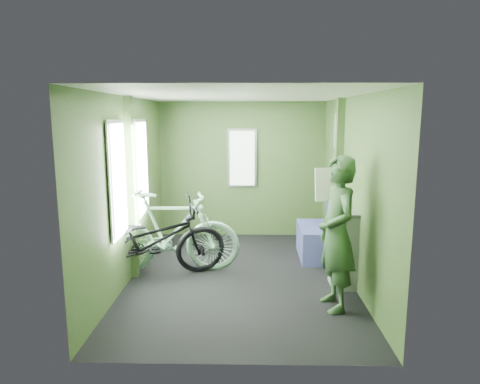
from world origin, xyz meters
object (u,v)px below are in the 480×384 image
object	(u,v)px
waste_box	(343,249)
bench_seat	(319,238)
bicycle_black	(152,279)
passenger	(337,234)
bicycle_mint	(171,272)

from	to	relation	value
waste_box	bench_seat	distance (m)	1.13
waste_box	bicycle_black	bearing A→B (deg)	175.72
passenger	bench_seat	xyz separation A→B (m)	(0.10, 1.71, -0.54)
passenger	waste_box	distance (m)	0.73
bench_seat	bicycle_black	bearing A→B (deg)	-156.86
passenger	bench_seat	bearing A→B (deg)	166.90
passenger	bench_seat	distance (m)	1.79
passenger	bench_seat	size ratio (longest dim) A/B	1.68
waste_box	bench_seat	size ratio (longest dim) A/B	0.95
bicycle_black	passenger	xyz separation A→B (m)	(2.16, -0.78, 0.83)
bicycle_black	bicycle_mint	distance (m)	0.32
bicycle_black	waste_box	distance (m)	2.43
waste_box	bicycle_mint	bearing A→B (deg)	168.99
waste_box	passenger	bearing A→B (deg)	-109.77
passenger	bench_seat	world-z (taller)	passenger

